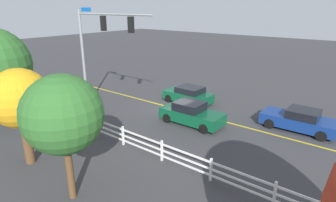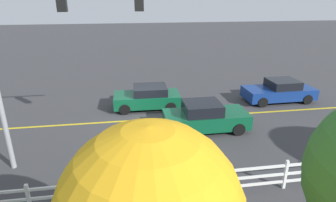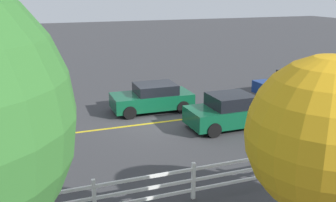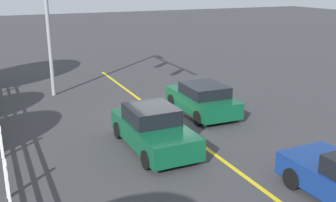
# 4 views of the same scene
# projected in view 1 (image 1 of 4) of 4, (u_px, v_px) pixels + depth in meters

# --- Properties ---
(ground_plane) EXTENTS (120.00, 120.00, 0.00)m
(ground_plane) POSITION_uv_depth(u_px,v_px,m) (173.00, 108.00, 22.42)
(ground_plane) COLOR #38383A
(lane_center_stripe) EXTENTS (28.00, 0.16, 0.01)m
(lane_center_stripe) POSITION_uv_depth(u_px,v_px,m) (218.00, 120.00, 20.07)
(lane_center_stripe) COLOR gold
(lane_center_stripe) RESTS_ON ground_plane
(signal_assembly) EXTENTS (7.28, 0.38, 7.56)m
(signal_assembly) POSITION_uv_depth(u_px,v_px,m) (98.00, 41.00, 20.09)
(signal_assembly) COLOR gray
(signal_assembly) RESTS_ON ground_plane
(car_0) EXTENTS (4.05, 2.04, 1.41)m
(car_0) POSITION_uv_depth(u_px,v_px,m) (188.00, 95.00, 23.39)
(car_0) COLOR #0C4C2D
(car_0) RESTS_ON ground_plane
(car_1) EXTENTS (4.31, 1.95, 1.52)m
(car_1) POSITION_uv_depth(u_px,v_px,m) (191.00, 114.00, 19.21)
(car_1) COLOR #0C4C2D
(car_1) RESTS_ON ground_plane
(car_2) EXTENTS (4.55, 2.03, 1.43)m
(car_2) POSITION_uv_depth(u_px,v_px,m) (299.00, 120.00, 18.24)
(car_2) COLOR navy
(car_2) RESTS_ON ground_plane
(white_rail_fence) EXTENTS (26.10, 0.10, 1.15)m
(white_rail_fence) POSITION_uv_depth(u_px,v_px,m) (141.00, 142.00, 15.43)
(white_rail_fence) COLOR white
(white_rail_fence) RESTS_ON ground_plane
(tree_1) EXTENTS (2.90, 2.90, 4.92)m
(tree_1) POSITION_uv_depth(u_px,v_px,m) (20.00, 99.00, 13.53)
(tree_1) COLOR brown
(tree_1) RESTS_ON ground_plane
(tree_3) EXTENTS (3.13, 3.13, 5.29)m
(tree_3) POSITION_uv_depth(u_px,v_px,m) (63.00, 115.00, 10.79)
(tree_3) COLOR brown
(tree_3) RESTS_ON ground_plane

